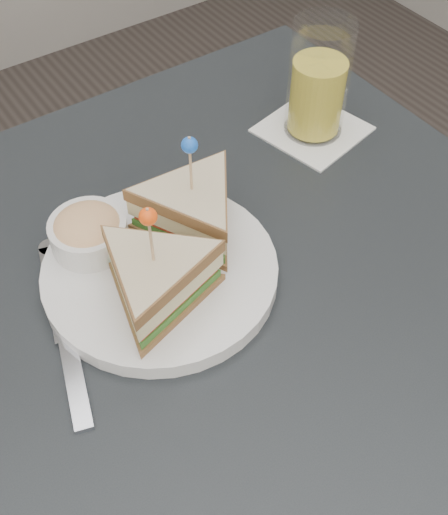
% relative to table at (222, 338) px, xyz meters
% --- Properties ---
extents(table, '(0.80, 0.80, 0.75)m').
position_rel_table_xyz_m(table, '(0.00, 0.00, 0.00)').
color(table, black).
rests_on(table, ground).
extents(plate_meal, '(0.31, 0.31, 0.15)m').
position_rel_table_xyz_m(plate_meal, '(-0.03, 0.06, 0.12)').
color(plate_meal, white).
rests_on(plate_meal, table).
extents(cutlery_knife, '(0.09, 0.24, 0.01)m').
position_rel_table_xyz_m(cutlery_knife, '(-0.16, 0.05, 0.08)').
color(cutlery_knife, silver).
rests_on(cutlery_knife, table).
extents(drink_set, '(0.15, 0.15, 0.16)m').
position_rel_table_xyz_m(drink_set, '(0.26, 0.16, 0.15)').
color(drink_set, white).
rests_on(drink_set, table).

